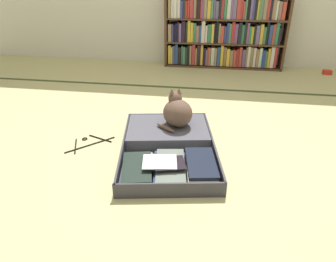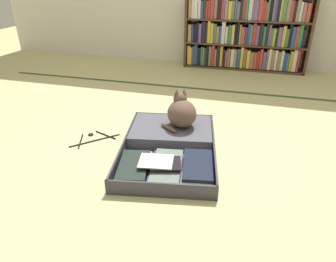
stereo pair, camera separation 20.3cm
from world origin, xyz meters
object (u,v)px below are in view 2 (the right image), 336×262
(bookshelf, at_px, (245,33))
(black_cat, at_px, (181,112))
(open_suitcase, at_px, (170,144))
(clothes_hanger, at_px, (94,138))

(bookshelf, height_order, black_cat, bookshelf)
(black_cat, bearing_deg, open_suitcase, -97.72)
(open_suitcase, relative_size, black_cat, 3.29)
(bookshelf, relative_size, open_suitcase, 1.45)
(open_suitcase, xyz_separation_m, black_cat, (0.03, 0.21, 0.16))
(bookshelf, xyz_separation_m, clothes_hanger, (-0.96, -2.24, -0.44))
(bookshelf, relative_size, black_cat, 4.78)
(clothes_hanger, bearing_deg, bookshelf, 66.75)
(bookshelf, bearing_deg, clothes_hanger, -113.25)
(open_suitcase, distance_m, black_cat, 0.27)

